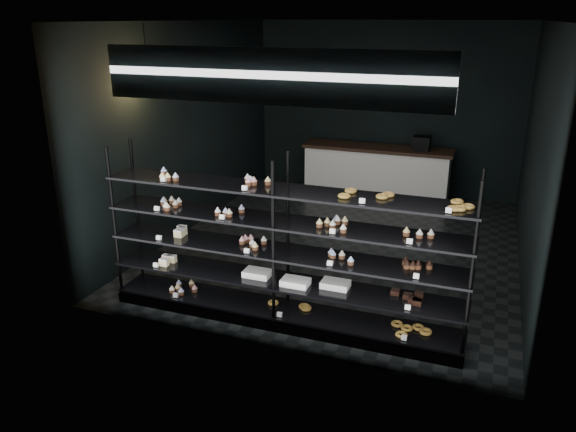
{
  "coord_description": "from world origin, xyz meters",
  "views": [
    {
      "loc": [
        1.95,
        -7.66,
        3.25
      ],
      "look_at": [
        -0.17,
        -1.9,
        1.07
      ],
      "focal_mm": 35.0,
      "sensor_mm": 36.0,
      "label": 1
    }
  ],
  "objects": [
    {
      "name": "room",
      "position": [
        0.0,
        0.0,
        1.6
      ],
      "size": [
        5.01,
        6.01,
        3.2
      ],
      "color": "black",
      "rests_on": "ground"
    },
    {
      "name": "pendant_lamp",
      "position": [
        -2.2,
        -1.5,
        2.45
      ],
      "size": [
        0.33,
        0.33,
        0.89
      ],
      "color": "black",
      "rests_on": "room"
    },
    {
      "name": "signage",
      "position": [
        0.0,
        -2.93,
        2.75
      ],
      "size": [
        3.3,
        0.05,
        0.5
      ],
      "color": "#0C0C3C",
      "rests_on": "room"
    },
    {
      "name": "display_shelf",
      "position": [
        -0.07,
        -2.45,
        0.63
      ],
      "size": [
        4.0,
        0.5,
        1.91
      ],
      "color": "black",
      "rests_on": "room"
    },
    {
      "name": "service_counter",
      "position": [
        -0.01,
        2.5,
        0.5
      ],
      "size": [
        2.76,
        0.65,
        1.23
      ],
      "color": "silver",
      "rests_on": "room"
    }
  ]
}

